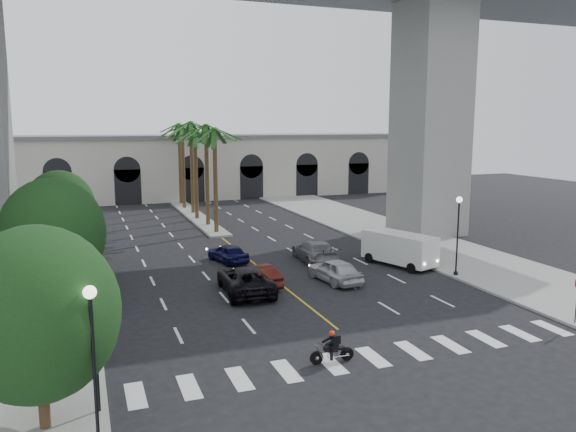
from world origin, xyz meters
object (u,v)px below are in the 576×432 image
object	(u,v)px
cargo_van	(400,248)
car_c	(245,280)
lamp_post_left_far	(85,230)
motorcycle_rider	(333,348)
lamp_post_left_near	(93,355)
traffic_signal_far	(93,310)
lamp_post_right	(458,229)
pedestrian_a	(6,364)
traffic_signal_near	(96,346)
car_e	(228,253)
car_a	(335,270)
car_d	(315,251)
car_b	(257,275)

from	to	relation	value
cargo_van	car_c	bearing A→B (deg)	172.61
lamp_post_left_far	motorcycle_rider	bearing A→B (deg)	-61.19
lamp_post_left_near	traffic_signal_far	distance (m)	6.54
lamp_post_right	car_c	xyz separation A→B (m)	(-13.98, 1.45, -2.41)
traffic_signal_far	pedestrian_a	bearing A→B (deg)	-161.04
lamp_post_right	traffic_signal_far	distance (m)	23.62
traffic_signal_near	lamp_post_right	bearing A→B (deg)	24.82
traffic_signal_near	traffic_signal_far	xyz separation A→B (m)	(0.00, 4.00, 0.00)
traffic_signal_far	pedestrian_a	size ratio (longest dim) A/B	1.86
traffic_signal_far	car_e	xyz separation A→B (m)	(9.63, 15.67, -1.83)
lamp_post_right	pedestrian_a	size ratio (longest dim) A/B	2.72
lamp_post_left_near	car_c	world-z (taller)	lamp_post_left_near
lamp_post_right	car_a	size ratio (longest dim) A/B	1.19
lamp_post_left_near	car_c	size ratio (longest dim) A/B	0.92
lamp_post_right	motorcycle_rider	world-z (taller)	lamp_post_right
traffic_signal_near	pedestrian_a	bearing A→B (deg)	137.57
traffic_signal_near	car_d	world-z (taller)	traffic_signal_near
traffic_signal_far	car_d	distance (m)	20.77
lamp_post_right	car_a	xyz separation A→B (m)	(-7.97, 1.70, -2.46)
cargo_van	pedestrian_a	distance (m)	26.62
traffic_signal_far	pedestrian_a	distance (m)	3.63
traffic_signal_near	traffic_signal_far	world-z (taller)	same
lamp_post_left_far	pedestrian_a	bearing A→B (deg)	-101.18
motorcycle_rider	cargo_van	xyz separation A→B (m)	(11.36, 13.30, 0.65)
car_d	car_e	world-z (taller)	car_d
car_c	car_e	distance (m)	7.78
lamp_post_left_far	traffic_signal_near	bearing A→B (deg)	-89.69
lamp_post_left_far	lamp_post_right	size ratio (longest dim) A/B	1.00
traffic_signal_near	cargo_van	bearing A→B (deg)	34.72
car_b	car_a	bearing A→B (deg)	160.14
traffic_signal_near	car_b	distance (m)	16.42
lamp_post_left_near	traffic_signal_near	bearing A→B (deg)	87.71
cargo_van	car_d	bearing A→B (deg)	129.76
car_b	pedestrian_a	size ratio (longest dim) A/B	2.14
traffic_signal_far	car_c	distance (m)	11.92
car_d	car_e	xyz separation A→B (m)	(-6.01, 2.10, -0.12)
car_d	car_e	bearing A→B (deg)	-15.08
traffic_signal_far	car_b	world-z (taller)	traffic_signal_far
traffic_signal_far	car_c	bearing A→B (deg)	42.35
motorcycle_rider	cargo_van	world-z (taller)	cargo_van
lamp_post_left_far	lamp_post_right	distance (m)	24.16
car_b	car_e	size ratio (longest dim) A/B	1.06
cargo_van	car_a	bearing A→B (deg)	-178.92
lamp_post_left_near	lamp_post_right	size ratio (longest dim) A/B	1.00
car_d	cargo_van	xyz separation A→B (m)	(5.18, -3.14, 0.49)
pedestrian_a	lamp_post_left_near	bearing A→B (deg)	-86.34
lamp_post_right	car_a	distance (m)	8.51
lamp_post_left_far	car_e	bearing A→B (deg)	6.85
traffic_signal_near	car_d	xyz separation A→B (m)	(15.64, 17.57, -1.71)
motorcycle_rider	cargo_van	distance (m)	17.50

